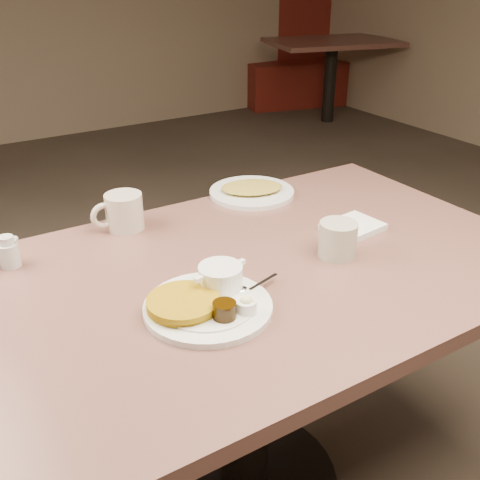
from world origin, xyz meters
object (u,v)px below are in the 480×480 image
coffee_mug_near (338,238)px  hash_plate (252,191)px  booth_back_right (301,66)px  creamer_right (8,253)px  main_plate (207,299)px  diner_table (244,327)px  coffee_mug_far (123,212)px

coffee_mug_near → hash_plate: coffee_mug_near is taller
coffee_mug_near → booth_back_right: (2.85, 3.86, -0.39)m
hash_plate → creamer_right: bearing=-174.2°
creamer_right → main_plate: bearing=-52.1°
main_plate → hash_plate: (0.43, 0.49, -0.01)m
coffee_mug_near → booth_back_right: size_ratio=0.09×
main_plate → booth_back_right: bearing=50.2°
diner_table → creamer_right: creamer_right is taller
creamer_right → booth_back_right: booth_back_right is taller
main_plate → creamer_right: size_ratio=4.40×
coffee_mug_far → creamer_right: size_ratio=1.85×
main_plate → creamer_right: creamer_right is taller
hash_plate → booth_back_right: booth_back_right is taller
main_plate → creamer_right: (-0.32, 0.41, 0.01)m
coffee_mug_near → hash_plate: bearing=85.6°
coffee_mug_far → diner_table: bearing=-66.2°
coffee_mug_far → creamer_right: 0.32m
diner_table → coffee_mug_far: coffee_mug_far is taller
coffee_mug_near → hash_plate: 0.45m
diner_table → booth_back_right: 4.90m
main_plate → hash_plate: bearing=48.8°
creamer_right → booth_back_right: bearing=44.3°
diner_table → creamer_right: (-0.48, 0.31, 0.21)m
creamer_right → booth_back_right: (3.57, 3.49, -0.38)m
coffee_mug_near → booth_back_right: booth_back_right is taller
main_plate → coffee_mug_near: 0.40m
diner_table → main_plate: size_ratio=4.26×
coffee_mug_near → coffee_mug_far: size_ratio=0.98×
main_plate → coffee_mug_far: size_ratio=2.37×
coffee_mug_near → main_plate: bearing=-174.5°
main_plate → coffee_mug_far: 0.47m
hash_plate → coffee_mug_near: bearing=-94.4°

